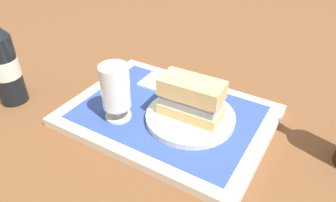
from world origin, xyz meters
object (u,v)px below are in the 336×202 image
(plate, at_px, (190,117))
(sandwich, at_px, (189,98))
(beer_glass, at_px, (116,90))
(beer_bottle, at_px, (3,62))

(plate, xyz_separation_m, sandwich, (0.00, 0.00, 0.05))
(plate, bearing_deg, beer_glass, 26.99)
(sandwich, bearing_deg, beer_glass, 25.39)
(beer_bottle, bearing_deg, plate, -163.14)
(beer_bottle, bearing_deg, beer_glass, -168.63)
(sandwich, height_order, beer_bottle, beer_bottle)
(sandwich, xyz_separation_m, beer_bottle, (0.41, 0.13, 0.03))
(sandwich, xyz_separation_m, beer_glass, (0.13, 0.07, 0.01))
(plate, height_order, beer_bottle, beer_bottle)
(beer_glass, height_order, beer_bottle, beer_bottle)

